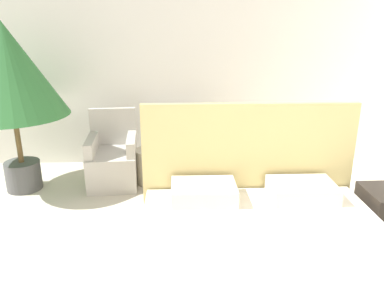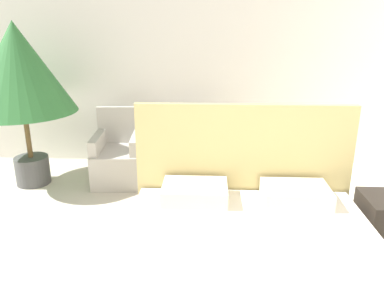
# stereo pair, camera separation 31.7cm
# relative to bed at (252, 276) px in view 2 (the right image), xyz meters

# --- Properties ---
(wall_back) EXTENTS (10.00, 0.06, 2.90)m
(wall_back) POSITION_rel_bed_xyz_m (-0.54, 2.95, 1.17)
(wall_back) COLOR white
(wall_back) RESTS_ON ground_plane
(bed) EXTENTS (1.89, 2.13, 1.25)m
(bed) POSITION_rel_bed_xyz_m (0.00, 0.00, 0.00)
(bed) COLOR brown
(bed) RESTS_ON ground_plane
(armchair_near_window_left) EXTENTS (0.62, 0.72, 0.89)m
(armchair_near_window_left) POSITION_rel_bed_xyz_m (-1.43, 2.18, 0.00)
(armchair_near_window_left) COLOR #B7B2A8
(armchair_near_window_left) RESTS_ON ground_plane
(armchair_near_window_right) EXTENTS (0.59, 0.70, 0.89)m
(armchair_near_window_right) POSITION_rel_bed_xyz_m (-0.50, 2.18, 0.00)
(armchair_near_window_right) COLOR #B7B2A8
(armchair_near_window_right) RESTS_ON ground_plane
(potted_palm) EXTENTS (1.23, 1.23, 1.94)m
(potted_palm) POSITION_rel_bed_xyz_m (-2.48, 2.05, 1.10)
(potted_palm) COLOR #4C4C4C
(potted_palm) RESTS_ON ground_plane
(side_table) EXTENTS (0.39, 0.39, 0.43)m
(side_table) POSITION_rel_bed_xyz_m (-0.97, 2.18, -0.06)
(side_table) COLOR #B7AD93
(side_table) RESTS_ON ground_plane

